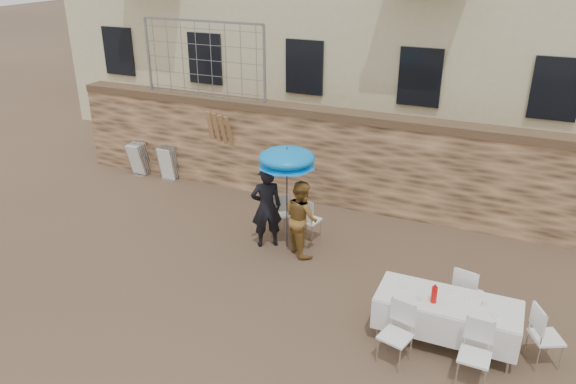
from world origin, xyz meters
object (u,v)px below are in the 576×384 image
at_px(table_chair_back, 467,292).
at_px(table_chair_front_right, 475,355).
at_px(soda_bottle, 434,295).
at_px(couple_chair_left, 278,213).
at_px(chair_stack_left, 143,156).
at_px(woman_dress, 301,218).
at_px(banquet_table, 448,302).
at_px(table_chair_front_left, 395,335).
at_px(man_suit, 266,207).
at_px(umbrella, 287,161).
at_px(table_chair_side, 547,336).
at_px(chair_stack_right, 171,161).
at_px(couple_chair_right, 309,219).

bearing_deg(table_chair_back, table_chair_front_right, 112.94).
distance_m(soda_bottle, table_chair_back, 1.11).
relative_size(couple_chair_left, chair_stack_left, 1.04).
bearing_deg(table_chair_back, woman_dress, -3.14).
height_order(couple_chair_left, chair_stack_left, couple_chair_left).
bearing_deg(banquet_table, table_chair_front_left, -128.66).
relative_size(woman_dress, table_chair_back, 1.59).
xyz_separation_m(woman_dress, banquet_table, (3.06, -1.68, -0.03)).
relative_size(man_suit, woman_dress, 1.11).
height_order(man_suit, woman_dress, man_suit).
height_order(umbrella, banquet_table, umbrella).
xyz_separation_m(banquet_table, table_chair_side, (1.40, 0.10, -0.25)).
xyz_separation_m(table_chair_back, chair_stack_left, (-8.74, 3.14, -0.02)).
xyz_separation_m(man_suit, table_chair_side, (5.21, -1.58, -0.37)).
relative_size(umbrella, table_chair_front_right, 2.05).
relative_size(woman_dress, umbrella, 0.78).
bearing_deg(couple_chair_left, table_chair_front_right, 107.77).
bearing_deg(couple_chair_left, chair_stack_left, -57.46).
bearing_deg(table_chair_side, chair_stack_left, 42.23).
xyz_separation_m(table_chair_side, chair_stack_right, (-9.04, 3.84, -0.02)).
distance_m(man_suit, banquet_table, 4.17).
height_order(couple_chair_right, table_chair_front_left, same).
relative_size(banquet_table, chair_stack_right, 2.28).
distance_m(umbrella, couple_chair_left, 1.50).
distance_m(couple_chair_right, table_chair_front_right, 4.68).
bearing_deg(chair_stack_left, woman_dress, -22.43).
bearing_deg(table_chair_front_left, chair_stack_left, 164.37).
relative_size(banquet_table, table_chair_front_right, 2.19).
distance_m(umbrella, table_chair_back, 3.99).
height_order(banquet_table, table_chair_side, table_chair_side).
distance_m(couple_chair_left, table_chair_front_left, 4.38).
distance_m(banquet_table, chair_stack_left, 9.41).
height_order(woman_dress, table_chair_side, woman_dress).
bearing_deg(soda_bottle, chair_stack_left, 153.86).
height_order(umbrella, table_chair_front_left, umbrella).
relative_size(woman_dress, chair_stack_right, 1.66).
bearing_deg(table_chair_front_right, chair_stack_left, 154.80).
bearing_deg(man_suit, chair_stack_right, -65.81).
xyz_separation_m(man_suit, table_chair_front_right, (4.31, -2.43, -0.37)).
bearing_deg(table_chair_front_right, table_chair_back, 103.18).
height_order(couple_chair_left, table_chair_back, same).
height_order(soda_bottle, table_chair_front_right, soda_bottle).
relative_size(man_suit, chair_stack_left, 1.85).
relative_size(soda_bottle, table_chair_back, 0.27).
height_order(woman_dress, couple_chair_left, woman_dress).
height_order(woman_dress, table_chair_front_right, woman_dress).
height_order(chair_stack_left, chair_stack_right, same).
bearing_deg(table_chair_side, woman_dress, 43.84).
bearing_deg(woman_dress, couple_chair_right, -44.49).
relative_size(woman_dress, table_chair_front_right, 1.59).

